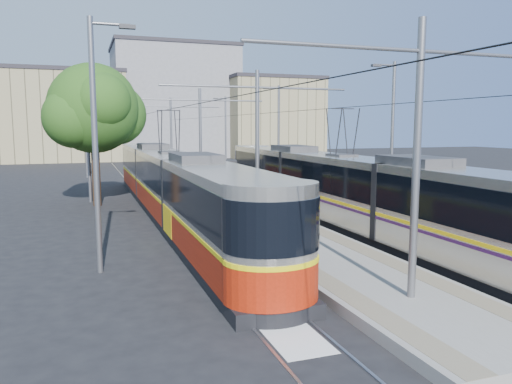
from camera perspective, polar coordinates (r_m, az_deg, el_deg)
name	(u,v)px	position (r m, az deg, el deg)	size (l,w,h in m)	color
ground	(336,267)	(17.11, 9.18, -8.47)	(160.00, 160.00, 0.00)	black
platform	(212,196)	(32.73, -5.10, -0.49)	(4.00, 50.00, 0.30)	gray
tactile_strip_left	(190,195)	(32.39, -7.59, -0.33)	(0.70, 50.00, 0.01)	gray
tactile_strip_right	(233,193)	(33.09, -2.67, -0.11)	(0.70, 50.00, 0.01)	gray
rails	(212,198)	(32.75, -5.10, -0.72)	(8.71, 70.00, 0.03)	gray
track_arrow	(267,311)	(13.08, 1.32, -13.44)	(1.20, 5.00, 0.01)	silver
tram_left	(170,184)	(26.51, -9.80, 0.94)	(2.43, 31.54, 5.50)	black
tram_right	(341,187)	(23.88, 9.69, 0.60)	(2.43, 28.08, 5.50)	black
catenary	(223,129)	(29.66, -3.84, 7.18)	(9.20, 70.00, 7.00)	slate
street_lamps	(197,133)	(36.31, -6.74, 6.66)	(15.18, 38.22, 8.00)	slate
shelter	(230,182)	(27.88, -2.95, 1.19)	(0.93, 1.27, 2.53)	black
tree	(99,110)	(30.99, -17.46, 8.90)	(5.72, 5.29, 8.32)	#382314
building_left	(64,116)	(74.48, -21.10, 8.12)	(16.32, 12.24, 12.25)	gray
building_centre	(174,102)	(79.75, -9.35, 10.12)	(18.36, 14.28, 16.92)	gray
building_right	(272,117)	(77.64, 1.82, 8.52)	(14.28, 10.20, 12.14)	gray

